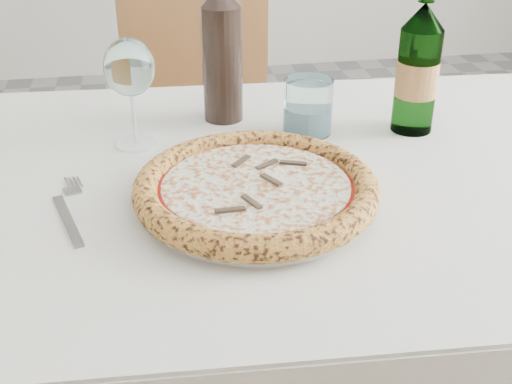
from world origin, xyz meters
TOP-DOWN VIEW (x-y plane):
  - dining_table at (-0.05, 0.12)m, footprint 1.45×0.91m
  - chair_far at (-0.03, 0.90)m, footprint 0.46×0.46m
  - plate at (-0.05, 0.02)m, footprint 0.31×0.31m
  - pizza at (-0.05, 0.02)m, footprint 0.34×0.34m
  - fork at (-0.31, 0.05)m, footprint 0.05×0.20m
  - wine_glass at (-0.22, 0.26)m, footprint 0.08×0.08m
  - tumbler at (0.08, 0.26)m, footprint 0.08×0.08m
  - beer_bottle at (0.27, 0.24)m, footprint 0.07×0.07m
  - wine_bottle at (-0.05, 0.35)m, footprint 0.07×0.07m

SIDE VIEW (x-z plane):
  - chair_far at x=-0.03m, z-range 0.07..1.00m
  - dining_table at x=-0.05m, z-range 0.29..1.04m
  - fork at x=-0.31m, z-range 0.76..0.76m
  - plate at x=-0.05m, z-range 0.76..0.77m
  - pizza at x=-0.05m, z-range 0.76..0.80m
  - tumbler at x=0.08m, z-range 0.75..0.84m
  - beer_bottle at x=0.27m, z-range 0.73..1.01m
  - wine_bottle at x=-0.05m, z-range 0.73..1.03m
  - wine_glass at x=-0.22m, z-range 0.80..0.98m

